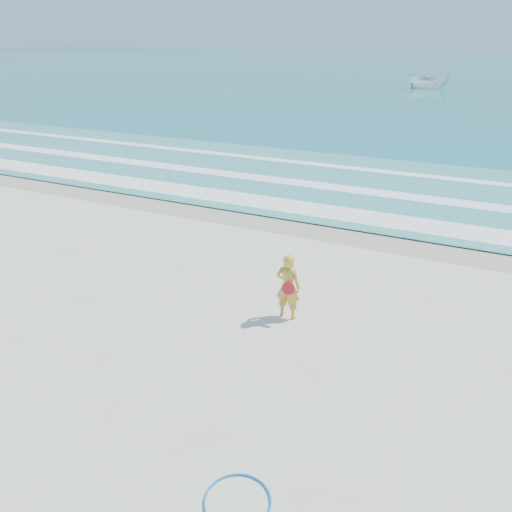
% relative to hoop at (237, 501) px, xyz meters
% --- Properties ---
extents(ground, '(400.00, 400.00, 0.00)m').
position_rel_hoop_xyz_m(ground, '(-2.74, 1.11, -0.02)').
color(ground, silver).
rests_on(ground, ground).
extents(wet_sand, '(400.00, 2.40, 0.00)m').
position_rel_hoop_xyz_m(wet_sand, '(-2.74, 10.11, -0.01)').
color(wet_sand, '#B2A893').
rests_on(wet_sand, ground).
extents(ocean, '(400.00, 190.00, 0.04)m').
position_rel_hoop_xyz_m(ocean, '(-2.74, 106.11, 0.00)').
color(ocean, '#19727F').
rests_on(ocean, ground).
extents(shallow, '(400.00, 10.00, 0.01)m').
position_rel_hoop_xyz_m(shallow, '(-2.74, 15.11, 0.03)').
color(shallow, '#59B7AD').
rests_on(shallow, ocean).
extents(foam_near, '(400.00, 1.40, 0.01)m').
position_rel_hoop_xyz_m(foam_near, '(-2.74, 11.41, 0.04)').
color(foam_near, white).
rests_on(foam_near, shallow).
extents(foam_mid, '(400.00, 0.90, 0.01)m').
position_rel_hoop_xyz_m(foam_mid, '(-2.74, 14.31, 0.04)').
color(foam_mid, white).
rests_on(foam_mid, shallow).
extents(foam_far, '(400.00, 0.60, 0.01)m').
position_rel_hoop_xyz_m(foam_far, '(-2.74, 17.61, 0.04)').
color(foam_far, white).
rests_on(foam_far, shallow).
extents(hoop, '(1.11, 1.11, 0.03)m').
position_rel_hoop_xyz_m(hoop, '(0.00, 0.00, 0.00)').
color(hoop, blue).
rests_on(hoop, ground).
extents(boat, '(4.62, 2.53, 1.69)m').
position_rel_hoop_xyz_m(boat, '(-5.70, 56.62, 0.87)').
color(boat, white).
rests_on(boat, ocean).
extents(woman, '(0.54, 0.40, 1.45)m').
position_rel_hoop_xyz_m(woman, '(-1.18, 4.55, 0.71)').
color(woman, gold).
rests_on(woman, ground).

